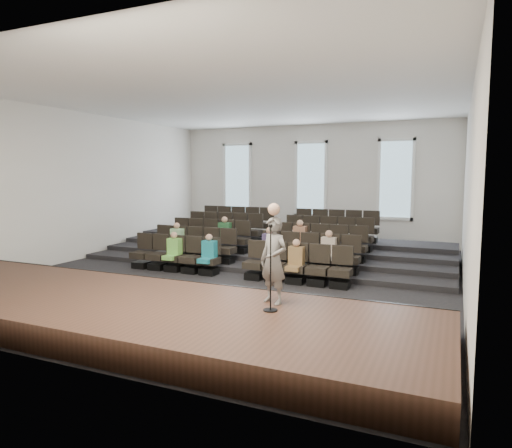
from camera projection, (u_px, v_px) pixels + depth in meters
The scene contains 14 objects.
ground at pixel (240, 273), 13.46m from camera, with size 14.00×14.00×0.00m, color black.
ceiling at pixel (240, 99), 12.92m from camera, with size 12.00×14.00×0.02m, color white.
wall_back at pixel (311, 184), 19.58m from camera, with size 12.00×0.04×5.00m, color silver.
wall_front at pixel (36, 200), 6.81m from camera, with size 12.00×0.04×5.00m, color silver.
wall_left at pixel (82, 186), 15.61m from camera, with size 0.04×14.00×5.00m, color silver.
wall_right at pixel (469, 191), 10.78m from camera, with size 0.04×14.00×5.00m, color silver.
stage at pixel (126, 312), 8.80m from camera, with size 11.80×3.60×0.50m, color #40261B.
stage_lip at pixel (177, 291), 10.41m from camera, with size 11.80×0.06×0.52m, color black.
risers at pixel (279, 250), 16.32m from camera, with size 11.80×4.80×0.60m.
seating_rows at pixel (261, 243), 14.79m from camera, with size 6.80×4.70×1.67m.
windows at pixel (311, 179), 19.49m from camera, with size 8.44×0.10×3.24m.
audience at pixel (245, 244), 13.67m from camera, with size 5.45×2.64×1.10m.
speaker at pixel (274, 260), 8.43m from camera, with size 0.59×0.39×1.61m, color slate.
mic_stand at pixel (271, 285), 7.98m from camera, with size 0.26×0.26×1.54m.
Camera 1 is at (5.77, -11.92, 2.88)m, focal length 32.00 mm.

